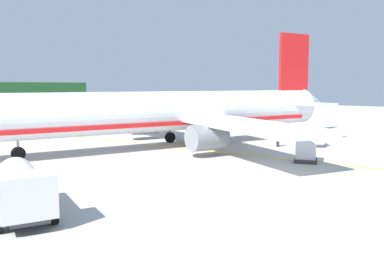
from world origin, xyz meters
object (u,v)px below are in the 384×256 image
at_px(cargo_container_mid, 315,137).
at_px(crew_loader_left, 278,137).
at_px(airliner_foreground, 174,112).
at_px(cargo_container_near, 306,151).
at_px(service_truck_baggage, 22,189).

xyz_separation_m(cargo_container_mid, crew_loader_left, (-2.22, 2.90, 0.01)).
relative_size(airliner_foreground, cargo_container_near, 18.74).
height_order(cargo_container_near, crew_loader_left, cargo_container_near).
relative_size(cargo_container_near, crew_loader_left, 1.31).
bearing_deg(crew_loader_left, service_truck_baggage, 177.60).
xyz_separation_m(service_truck_baggage, crew_loader_left, (26.74, -1.12, -0.45)).
distance_m(cargo_container_near, crew_loader_left, 7.86).
xyz_separation_m(cargo_container_near, cargo_container_mid, (8.38, 1.98, 0.02)).
height_order(airliner_foreground, service_truck_baggage, airliner_foreground).
height_order(airliner_foreground, cargo_container_near, airliner_foreground).
distance_m(airliner_foreground, service_truck_baggage, 22.57).
bearing_deg(airliner_foreground, service_truck_baggage, -160.87).
bearing_deg(service_truck_baggage, airliner_foreground, 19.13).
xyz_separation_m(airliner_foreground, cargo_container_near, (-0.67, -13.37, -2.48)).
height_order(service_truck_baggage, cargo_container_mid, service_truck_baggage).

